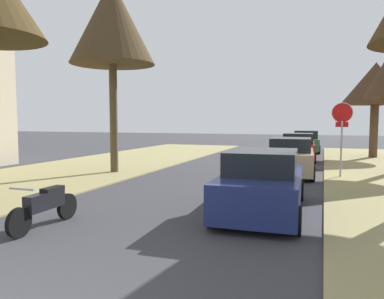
# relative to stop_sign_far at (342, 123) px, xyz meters

# --- Properties ---
(stop_sign_far) EXTENTS (0.81, 0.26, 2.97)m
(stop_sign_far) POSITION_rel_stop_sign_far_xyz_m (0.00, 0.00, 0.00)
(stop_sign_far) COLOR #9EA0A5
(stop_sign_far) RESTS_ON grass_verge_right
(street_tree_right_far) EXTENTS (3.97, 3.97, 5.78)m
(street_tree_right_far) POSITION_rel_stop_sign_far_xyz_m (2.21, 9.04, 2.31)
(street_tree_right_far) COLOR brown
(street_tree_right_far) RESTS_ON grass_verge_right
(street_tree_left_mid_b) EXTENTS (3.64, 3.64, 8.27)m
(street_tree_left_mid_b) POSITION_rel_stop_sign_far_xyz_m (-9.33, -1.92, 4.28)
(street_tree_left_mid_b) COLOR brown
(street_tree_left_mid_b) RESTS_ON grass_verge_left
(parked_sedan_navy) EXTENTS (2.09, 4.47, 1.57)m
(parked_sedan_navy) POSITION_rel_stop_sign_far_xyz_m (-2.07, -6.67, -1.47)
(parked_sedan_navy) COLOR navy
(parked_sedan_navy) RESTS_ON ground
(parked_sedan_tan) EXTENTS (2.09, 4.47, 1.57)m
(parked_sedan_tan) POSITION_rel_stop_sign_far_xyz_m (-1.97, 0.22, -1.47)
(parked_sedan_tan) COLOR tan
(parked_sedan_tan) RESTS_ON ground
(parked_sedan_red) EXTENTS (2.09, 4.47, 1.57)m
(parked_sedan_red) POSITION_rel_stop_sign_far_xyz_m (-2.05, 6.20, -1.47)
(parked_sedan_red) COLOR red
(parked_sedan_red) RESTS_ON ground
(parked_sedan_green) EXTENTS (2.09, 4.47, 1.57)m
(parked_sedan_green) POSITION_rel_stop_sign_far_xyz_m (-1.90, 12.32, -1.47)
(parked_sedan_green) COLOR #28663D
(parked_sedan_green) RESTS_ON ground
(parked_motorcycle) EXTENTS (0.60, 2.05, 0.97)m
(parked_motorcycle) POSITION_rel_stop_sign_far_xyz_m (-6.25, -9.54, -1.71)
(parked_motorcycle) COLOR black
(parked_motorcycle) RESTS_ON ground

